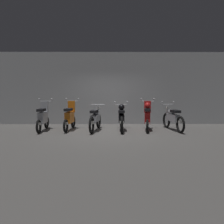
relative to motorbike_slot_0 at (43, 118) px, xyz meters
The scene contains 8 objects.
ground_plane 2.70m from the motorbike_slot_0, ahead, with size 80.00×80.00×0.00m, color #565451.
back_wall 3.46m from the motorbike_slot_0, 36.65° to the left, with size 16.00×0.30×3.37m, color #9EA0A3.
motorbike_slot_0 is the anchor object (origin of this frame).
motorbike_slot_1 1.06m from the motorbike_slot_0, ahead, with size 0.59×1.68×1.29m.
motorbike_slot_2 2.10m from the motorbike_slot_0, ahead, with size 0.56×1.94×1.03m.
motorbike_slot_3 3.14m from the motorbike_slot_0, ahead, with size 0.59×1.95×1.15m.
motorbike_slot_4 4.19m from the motorbike_slot_0, ahead, with size 0.58×1.67×1.29m.
motorbike_slot_5 5.23m from the motorbike_slot_0, ahead, with size 0.61×1.93×1.15m.
Camera 1 is at (0.08, -9.30, 1.70)m, focal length 39.06 mm.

